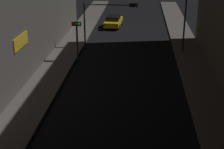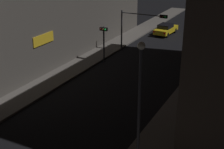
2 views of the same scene
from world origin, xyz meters
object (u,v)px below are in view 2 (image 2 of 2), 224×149
(traffic_light_left_kerb, at_px, (104,37))
(traffic_light_overhead, at_px, (140,23))
(far_car, at_px, (166,29))
(street_lamp_near_block, at_px, (140,91))
(street_lamp_far_block, at_px, (211,5))

(traffic_light_left_kerb, bearing_deg, traffic_light_overhead, 62.39)
(far_car, xyz_separation_m, street_lamp_near_block, (7.64, -27.40, 3.66))
(traffic_light_overhead, relative_size, street_lamp_far_block, 0.62)
(traffic_light_overhead, bearing_deg, far_car, 90.46)
(street_lamp_near_block, distance_m, street_lamp_far_block, 17.28)
(traffic_light_left_kerb, relative_size, street_lamp_near_block, 0.54)
(far_car, relative_size, street_lamp_far_block, 0.54)
(traffic_light_left_kerb, xyz_separation_m, street_lamp_near_block, (9.74, -13.96, 1.74))
(street_lamp_far_block, bearing_deg, street_lamp_near_block, -89.39)
(far_car, bearing_deg, street_lamp_near_block, -74.42)
(traffic_light_overhead, bearing_deg, traffic_light_left_kerb, -117.61)
(far_car, distance_m, traffic_light_overhead, 9.67)
(traffic_light_left_kerb, distance_m, street_lamp_near_block, 17.11)
(traffic_light_overhead, distance_m, traffic_light_left_kerb, 4.76)
(far_car, bearing_deg, traffic_light_left_kerb, -98.89)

